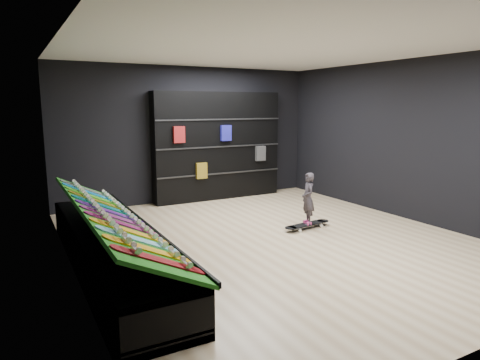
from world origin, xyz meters
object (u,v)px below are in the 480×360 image
back_shelving (218,146)px  floor_skateboard (307,226)px  child (308,209)px  display_rack (111,251)px

back_shelving → floor_skateboard: size_ratio=3.12×
floor_skateboard → child: 0.31m
child → back_shelving: bearing=-155.0°
display_rack → floor_skateboard: bearing=4.7°
back_shelving → child: back_shelving is taller
display_rack → floor_skateboard: 3.46m
floor_skateboard → display_rack: bearing=177.9°
back_shelving → child: bearing=-84.8°
display_rack → floor_skateboard: (3.45, 0.28, -0.20)m
floor_skateboard → back_shelving: bearing=88.4°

